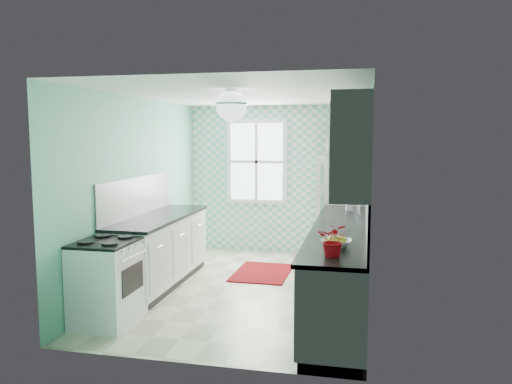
% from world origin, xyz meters
% --- Properties ---
extents(floor, '(3.00, 4.40, 0.02)m').
position_xyz_m(floor, '(0.00, 0.00, -0.01)').
color(floor, beige).
rests_on(floor, ground).
extents(ceiling, '(3.00, 4.40, 0.02)m').
position_xyz_m(ceiling, '(0.00, 0.00, 2.51)').
color(ceiling, white).
rests_on(ceiling, wall_back).
extents(wall_back, '(3.00, 0.02, 2.50)m').
position_xyz_m(wall_back, '(0.00, 2.21, 1.25)').
color(wall_back, '#66BA9C').
rests_on(wall_back, floor).
extents(wall_front, '(3.00, 0.02, 2.50)m').
position_xyz_m(wall_front, '(0.00, -2.21, 1.25)').
color(wall_front, '#66BA9C').
rests_on(wall_front, floor).
extents(wall_left, '(0.02, 4.40, 2.50)m').
position_xyz_m(wall_left, '(-1.51, 0.00, 1.25)').
color(wall_left, '#66BA9C').
rests_on(wall_left, floor).
extents(wall_right, '(0.02, 4.40, 2.50)m').
position_xyz_m(wall_right, '(1.51, 0.00, 1.25)').
color(wall_right, '#66BA9C').
rests_on(wall_right, floor).
extents(accent_wall, '(3.00, 0.01, 2.50)m').
position_xyz_m(accent_wall, '(0.00, 2.19, 1.25)').
color(accent_wall, '#6CBFA8').
rests_on(accent_wall, wall_back).
extents(window, '(1.04, 0.05, 1.44)m').
position_xyz_m(window, '(-0.35, 2.16, 1.55)').
color(window, white).
rests_on(window, wall_back).
extents(backsplash_right, '(0.02, 3.60, 0.51)m').
position_xyz_m(backsplash_right, '(1.49, -0.40, 1.20)').
color(backsplash_right, white).
rests_on(backsplash_right, wall_right).
extents(backsplash_left, '(0.02, 2.15, 0.51)m').
position_xyz_m(backsplash_left, '(-1.49, -0.07, 1.20)').
color(backsplash_left, white).
rests_on(backsplash_left, wall_left).
extents(upper_cabinets_right, '(0.33, 3.20, 0.90)m').
position_xyz_m(upper_cabinets_right, '(1.33, -0.60, 1.90)').
color(upper_cabinets_right, silver).
rests_on(upper_cabinets_right, wall_right).
extents(upper_cabinet_fridge, '(0.40, 0.74, 0.40)m').
position_xyz_m(upper_cabinet_fridge, '(1.30, 1.83, 2.25)').
color(upper_cabinet_fridge, silver).
rests_on(upper_cabinet_fridge, wall_right).
extents(ceiling_light, '(0.34, 0.34, 0.35)m').
position_xyz_m(ceiling_light, '(0.00, -0.80, 2.32)').
color(ceiling_light, silver).
rests_on(ceiling_light, ceiling).
extents(base_cabinets_right, '(0.60, 3.60, 0.90)m').
position_xyz_m(base_cabinets_right, '(1.20, -0.40, 0.45)').
color(base_cabinets_right, white).
rests_on(base_cabinets_right, floor).
extents(countertop_right, '(0.63, 3.60, 0.04)m').
position_xyz_m(countertop_right, '(1.19, -0.40, 0.92)').
color(countertop_right, black).
rests_on(countertop_right, base_cabinets_right).
extents(base_cabinets_left, '(0.60, 2.15, 0.90)m').
position_xyz_m(base_cabinets_left, '(-1.20, -0.07, 0.45)').
color(base_cabinets_left, white).
rests_on(base_cabinets_left, floor).
extents(countertop_left, '(0.63, 2.15, 0.04)m').
position_xyz_m(countertop_left, '(-1.19, -0.07, 0.92)').
color(countertop_left, black).
rests_on(countertop_left, base_cabinets_left).
extents(fridge, '(0.73, 0.72, 1.67)m').
position_xyz_m(fridge, '(1.11, 1.78, 0.84)').
color(fridge, white).
rests_on(fridge, floor).
extents(stove, '(0.58, 0.73, 0.88)m').
position_xyz_m(stove, '(-1.20, -1.45, 0.46)').
color(stove, white).
rests_on(stove, floor).
extents(sink, '(0.52, 0.44, 0.53)m').
position_xyz_m(sink, '(1.20, 0.47, 0.93)').
color(sink, silver).
rests_on(sink, countertop_right).
extents(rug, '(0.79, 1.12, 0.02)m').
position_xyz_m(rug, '(0.03, 0.78, 0.01)').
color(rug, '#601507').
rests_on(rug, floor).
extents(dish_towel, '(0.08, 0.26, 0.40)m').
position_xyz_m(dish_towel, '(0.89, 0.22, 0.48)').
color(dish_towel, '#68BEBD').
rests_on(dish_towel, base_cabinets_right).
extents(fruit_bowl, '(0.30, 0.30, 0.07)m').
position_xyz_m(fruit_bowl, '(1.20, -1.45, 0.98)').
color(fruit_bowl, white).
rests_on(fruit_bowl, countertop_right).
extents(potted_plant, '(0.30, 0.27, 0.30)m').
position_xyz_m(potted_plant, '(1.20, -1.86, 1.09)').
color(potted_plant, '#BE1236').
rests_on(potted_plant, countertop_right).
extents(soap_bottle, '(0.10, 0.10, 0.19)m').
position_xyz_m(soap_bottle, '(1.25, 0.92, 1.04)').
color(soap_bottle, '#89ABBF').
rests_on(soap_bottle, countertop_right).
extents(microwave, '(0.56, 0.40, 0.30)m').
position_xyz_m(microwave, '(1.11, 1.78, 1.82)').
color(microwave, white).
rests_on(microwave, fridge).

